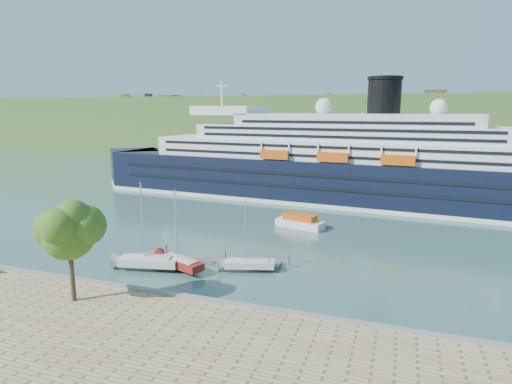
{
  "coord_description": "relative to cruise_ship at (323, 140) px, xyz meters",
  "views": [
    {
      "loc": [
        25.58,
        -34.32,
        18.74
      ],
      "look_at": [
        3.43,
        30.0,
        5.61
      ],
      "focal_mm": 30.0,
      "sensor_mm": 36.0,
      "label": 1
    }
  ],
  "objects": [
    {
      "name": "promenade_tree",
      "position": [
        -12.84,
        -58.02,
        -6.2
      ],
      "size": [
        6.41,
        6.41,
        10.61
      ],
      "primitive_type": null,
      "color": "#2E5616",
      "rests_on": "promenade"
    },
    {
      "name": "floating_pontoon",
      "position": [
        -6.46,
        -41.48,
        -12.31
      ],
      "size": [
        18.14,
        3.71,
        0.4
      ],
      "primitive_type": null,
      "rotation": [
        0.0,
        0.0,
        0.08
      ],
      "color": "slate",
      "rests_on": "ground"
    },
    {
      "name": "far_hillside",
      "position": [
        -9.86,
        91.22,
        -0.51
      ],
      "size": [
        400.0,
        50.0,
        24.0
      ],
      "primitive_type": "cube",
      "color": "#3C6026",
      "rests_on": "ground"
    },
    {
      "name": "cruise_ship",
      "position": [
        0.0,
        0.0,
        0.0
      ],
      "size": [
        112.35,
        25.46,
        25.01
      ],
      "primitive_type": null,
      "rotation": [
        0.0,
        0.0,
        -0.08
      ],
      "color": "black",
      "rests_on": "ground"
    },
    {
      "name": "sailboat_white_far",
      "position": [
        -0.6,
        -43.12,
        -8.34
      ],
      "size": [
        6.7,
        3.61,
        8.34
      ],
      "primitive_type": null,
      "rotation": [
        0.0,
        0.0,
        0.3
      ],
      "color": "silver",
      "rests_on": "ground"
    },
    {
      "name": "sailboat_white_near",
      "position": [
        -11.99,
        -46.69,
        -7.47
      ],
      "size": [
        8.08,
        3.69,
        10.08
      ],
      "primitive_type": null,
      "rotation": [
        0.0,
        0.0,
        0.2
      ],
      "color": "silver",
      "rests_on": "ground"
    },
    {
      "name": "ground",
      "position": [
        -9.86,
        -53.78,
        -12.51
      ],
      "size": [
        400.0,
        400.0,
        0.0
      ],
      "primitive_type": "plane",
      "color": "#30564D",
      "rests_on": "ground"
    },
    {
      "name": "tender_launch",
      "position": [
        0.68,
        -22.57,
        -11.42
      ],
      "size": [
        8.33,
        4.72,
        2.18
      ],
      "primitive_type": null,
      "rotation": [
        0.0,
        0.0,
        -0.27
      ],
      "color": "#D64D0C",
      "rests_on": "ground"
    },
    {
      "name": "quay_coping",
      "position": [
        -9.86,
        -53.98,
        -11.36
      ],
      "size": [
        220.0,
        0.5,
        0.3
      ],
      "primitive_type": "cube",
      "color": "slate",
      "rests_on": "promenade"
    },
    {
      "name": "sailboat_red",
      "position": [
        -8.42,
        -45.6,
        -7.88
      ],
      "size": [
        7.4,
        4.42,
        9.25
      ],
      "primitive_type": null,
      "rotation": [
        0.0,
        0.0,
        -0.37
      ],
      "color": "maroon",
      "rests_on": "ground"
    }
  ]
}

